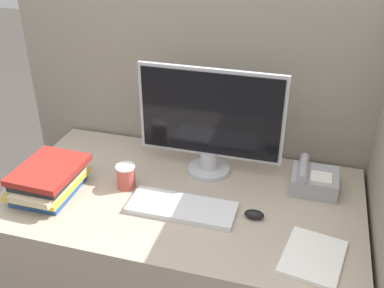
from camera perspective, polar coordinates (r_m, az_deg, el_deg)
The scene contains 10 objects.
cubicle_panel_rear at distance 2.12m, azimuth 2.13°, elevation 0.73°, with size 1.80×0.04×1.59m.
cubicle_panel_right at distance 1.76m, azimuth 22.82°, elevation -8.50°, with size 0.04×0.85×1.59m.
desk at distance 2.04m, azimuth -1.16°, elevation -15.26°, with size 1.40×0.79×0.77m.
monitor at distance 1.82m, azimuth 2.30°, elevation 2.71°, with size 0.60×0.18×0.46m.
keyboard at distance 1.70m, azimuth -1.28°, elevation -8.07°, with size 0.41×0.16×0.02m.
mouse at distance 1.68m, azimuth 7.91°, elevation -8.86°, with size 0.07×0.04×0.03m.
coffee_cup at distance 1.82m, azimuth -8.38°, elevation -4.09°, with size 0.08×0.08×0.10m.
book_stack at distance 1.85m, azimuth -17.72°, elevation -4.41°, with size 0.24×0.31×0.12m.
desk_telephone at distance 1.86m, azimuth 15.16°, elevation -4.43°, with size 0.18×0.18×0.11m.
paper_pile at distance 1.56m, azimuth 15.12°, elevation -13.64°, with size 0.22×0.26×0.01m.
Camera 1 is at (0.44, -0.99, 1.81)m, focal length 42.00 mm.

